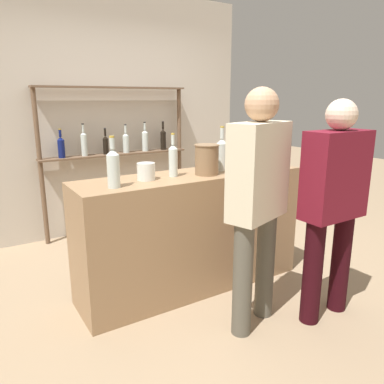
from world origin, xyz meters
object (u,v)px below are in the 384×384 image
at_px(customer_center, 258,195).
at_px(customer_right, 334,197).
at_px(ice_bucket, 207,160).
at_px(cork_jar, 146,171).
at_px(counter_bottle_3, 243,154).
at_px(counter_bottle_1, 222,154).
at_px(counter_bottle_2, 113,167).
at_px(counter_bottle_0, 173,160).
at_px(wine_glass, 202,158).

xyz_separation_m(customer_center, customer_right, (0.53, -0.20, -0.05)).
bearing_deg(ice_bucket, cork_jar, 171.24).
bearing_deg(counter_bottle_3, counter_bottle_1, 175.75).
relative_size(counter_bottle_2, customer_right, 0.22).
xyz_separation_m(counter_bottle_3, customer_center, (-0.45, -0.70, -0.15)).
distance_m(counter_bottle_1, counter_bottle_2, 1.01).
distance_m(counter_bottle_2, customer_right, 1.54).
height_order(cork_jar, customer_right, customer_right).
relative_size(counter_bottle_1, ice_bucket, 1.54).
xyz_separation_m(counter_bottle_0, customer_center, (0.24, -0.72, -0.16)).
relative_size(counter_bottle_0, counter_bottle_3, 1.01).
relative_size(counter_bottle_2, wine_glass, 2.40).
distance_m(ice_bucket, cork_jar, 0.51).
height_order(counter_bottle_2, customer_right, customer_right).
bearing_deg(counter_bottle_2, wine_glass, 11.90).
distance_m(ice_bucket, customer_center, 0.66).
bearing_deg(cork_jar, customer_center, -56.41).
xyz_separation_m(counter_bottle_0, wine_glass, (0.31, 0.07, -0.02)).
height_order(cork_jar, customer_center, customer_center).
bearing_deg(counter_bottle_0, cork_jar, 179.97).
distance_m(counter_bottle_3, customer_center, 0.85).
relative_size(counter_bottle_1, counter_bottle_2, 1.05).
bearing_deg(counter_bottle_3, counter_bottle_0, 178.70).
xyz_separation_m(counter_bottle_2, customer_center, (0.77, -0.61, -0.17)).
distance_m(wine_glass, customer_center, 0.80).
bearing_deg(wine_glass, counter_bottle_1, -21.88).
bearing_deg(counter_bottle_0, counter_bottle_1, 0.07).
height_order(wine_glass, ice_bucket, ice_bucket).
xyz_separation_m(counter_bottle_1, customer_center, (-0.23, -0.72, -0.17)).
relative_size(counter_bottle_3, ice_bucket, 1.38).
bearing_deg(customer_right, counter_bottle_2, 57.83).
bearing_deg(counter_bottle_2, customer_center, -38.08).
xyz_separation_m(counter_bottle_1, counter_bottle_2, (-1.00, -0.11, -0.00)).
distance_m(customer_center, customer_right, 0.57).
distance_m(counter_bottle_2, customer_center, 1.00).
xyz_separation_m(counter_bottle_2, ice_bucket, (0.80, 0.03, -0.02)).
distance_m(counter_bottle_1, counter_bottle_3, 0.22).
bearing_deg(cork_jar, customer_right, -42.41).
xyz_separation_m(counter_bottle_2, cork_jar, (0.30, 0.11, -0.08)).
relative_size(counter_bottle_0, counter_bottle_2, 0.95).
xyz_separation_m(counter_bottle_0, ice_bucket, (0.27, -0.08, -0.01)).
relative_size(counter_bottle_0, customer_right, 0.21).
bearing_deg(ice_bucket, counter_bottle_1, 20.67).
bearing_deg(counter_bottle_3, cork_jar, 179.02).
distance_m(counter_bottle_2, counter_bottle_3, 1.23).
bearing_deg(counter_bottle_3, wine_glass, 167.96).
xyz_separation_m(wine_glass, customer_center, (-0.07, -0.78, -0.13)).
relative_size(ice_bucket, cork_jar, 1.78).
bearing_deg(cork_jar, wine_glass, 6.83).
height_order(counter_bottle_2, customer_center, customer_center).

